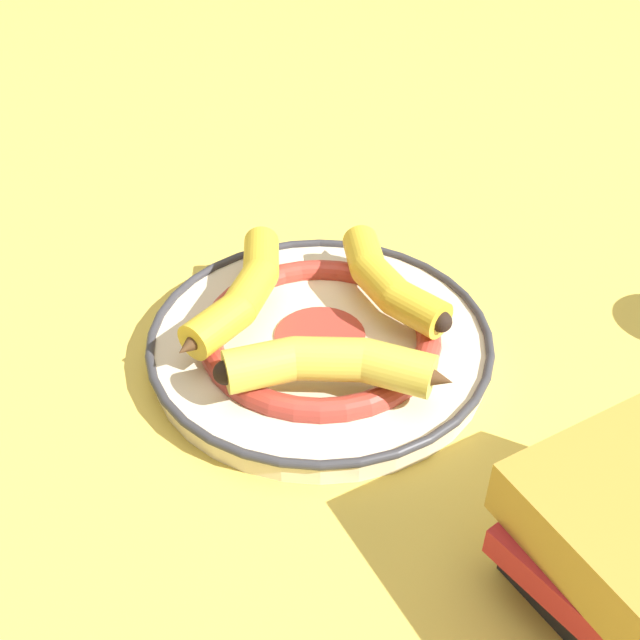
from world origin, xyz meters
TOP-DOWN VIEW (x-y plane):
  - ground_plane at (0.00, 0.00)m, footprint 2.80×2.80m
  - decorative_bowl at (-0.01, -0.01)m, footprint 0.33×0.33m
  - banana_a at (-0.02, -0.09)m, footprint 0.20×0.07m
  - banana_b at (-0.06, 0.04)m, footprint 0.15×0.12m
  - banana_c at (0.07, 0.02)m, footprint 0.07×0.20m

SIDE VIEW (x-z plane):
  - ground_plane at x=0.00m, z-range 0.00..0.00m
  - decorative_bowl at x=-0.01m, z-range 0.00..0.04m
  - banana_a at x=-0.02m, z-range 0.04..0.07m
  - banana_b at x=-0.06m, z-range 0.04..0.07m
  - banana_c at x=0.07m, z-range 0.04..0.08m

